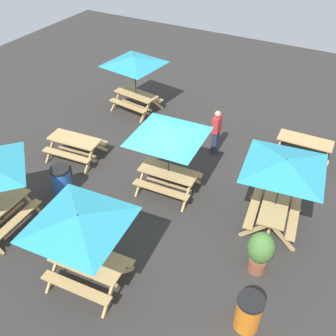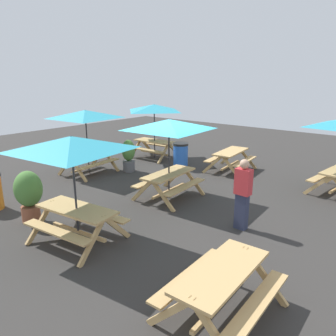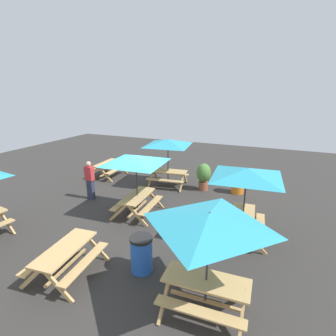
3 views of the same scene
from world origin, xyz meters
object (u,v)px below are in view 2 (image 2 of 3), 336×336
(picnic_table_1, at_px, (72,151))
(picnic_table_6, at_px, (86,119))
(picnic_table_0, at_px, (169,130))
(potted_plant_0, at_px, (129,155))
(picnic_table_4, at_px, (154,112))
(potted_plant_1, at_px, (29,193))
(person_standing, at_px, (243,193))
(picnic_table_5, at_px, (222,282))
(picnic_table_2, at_px, (231,156))
(trash_bin_blue, at_px, (181,156))

(picnic_table_1, distance_m, picnic_table_6, 5.20)
(picnic_table_1, bearing_deg, picnic_table_0, -94.52)
(picnic_table_1, xyz_separation_m, potted_plant_0, (4.46, 3.06, -1.37))
(picnic_table_4, relative_size, potted_plant_1, 1.82)
(potted_plant_1, height_order, person_standing, person_standing)
(picnic_table_1, height_order, picnic_table_5, picnic_table_1)
(picnic_table_2, height_order, picnic_table_4, picnic_table_4)
(picnic_table_4, bearing_deg, picnic_table_6, 82.83)
(potted_plant_1, bearing_deg, picnic_table_6, 33.04)
(picnic_table_5, xyz_separation_m, person_standing, (2.81, 1.12, 0.32))
(picnic_table_0, bearing_deg, picnic_table_2, -3.51)
(picnic_table_6, bearing_deg, picnic_table_1, -134.55)
(picnic_table_2, height_order, picnic_table_5, same)
(person_standing, bearing_deg, potted_plant_1, 37.66)
(picnic_table_1, bearing_deg, trash_bin_blue, -80.11)
(picnic_table_6, xyz_separation_m, person_standing, (-0.56, -6.41, -1.10))
(picnic_table_1, height_order, picnic_table_2, picnic_table_1)
(picnic_table_0, height_order, picnic_table_5, picnic_table_0)
(picnic_table_1, distance_m, potted_plant_1, 2.15)
(picnic_table_2, height_order, person_standing, person_standing)
(potted_plant_0, bearing_deg, trash_bin_blue, -37.70)
(picnic_table_0, xyz_separation_m, picnic_table_2, (3.64, 0.00, -1.43))
(picnic_table_0, distance_m, potted_plant_0, 3.44)
(picnic_table_1, relative_size, potted_plant_0, 2.36)
(picnic_table_6, bearing_deg, picnic_table_0, -95.85)
(picnic_table_0, bearing_deg, potted_plant_1, 151.18)
(picnic_table_0, relative_size, potted_plant_0, 2.38)
(potted_plant_0, relative_size, potted_plant_1, 0.93)
(picnic_table_2, bearing_deg, picnic_table_0, 174.57)
(trash_bin_blue, bearing_deg, picnic_table_1, -163.04)
(picnic_table_2, relative_size, picnic_table_5, 1.04)
(picnic_table_0, distance_m, picnic_table_1, 3.26)
(picnic_table_0, height_order, trash_bin_blue, picnic_table_0)
(picnic_table_0, xyz_separation_m, picnic_table_6, (0.08, 3.85, 0.00))
(picnic_table_0, height_order, potted_plant_1, picnic_table_0)
(picnic_table_2, bearing_deg, picnic_table_4, 88.93)
(picnic_table_1, distance_m, potted_plant_0, 5.58)
(trash_bin_blue, distance_m, potted_plant_1, 6.17)
(picnic_table_2, xyz_separation_m, person_standing, (-4.13, -2.57, 0.32))
(picnic_table_1, distance_m, picnic_table_2, 7.05)
(picnic_table_0, bearing_deg, potted_plant_0, 63.98)
(picnic_table_6, relative_size, potted_plant_1, 2.20)
(picnic_table_4, bearing_deg, picnic_table_1, 117.09)
(potted_plant_0, relative_size, person_standing, 0.71)
(picnic_table_0, xyz_separation_m, picnic_table_5, (-3.29, -3.68, -1.43))
(picnic_table_4, height_order, trash_bin_blue, picnic_table_4)
(picnic_table_5, bearing_deg, potted_plant_0, 53.87)
(picnic_table_0, relative_size, picnic_table_1, 1.01)
(picnic_table_6, height_order, person_standing, picnic_table_6)
(picnic_table_6, bearing_deg, picnic_table_5, -118.79)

